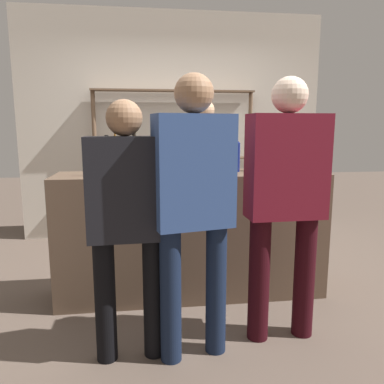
# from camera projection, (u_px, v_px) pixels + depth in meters

# --- Properties ---
(ground_plane) EXTENTS (16.00, 16.00, 0.00)m
(ground_plane) POSITION_uv_depth(u_px,v_px,m) (192.00, 293.00, 3.20)
(ground_plane) COLOR brown
(bar_counter) EXTENTS (2.18, 0.51, 1.03)m
(bar_counter) POSITION_uv_depth(u_px,v_px,m) (192.00, 235.00, 3.12)
(bar_counter) COLOR brown
(bar_counter) RESTS_ON ground_plane
(back_wall) EXTENTS (3.78, 0.12, 2.80)m
(back_wall) POSITION_uv_depth(u_px,v_px,m) (173.00, 127.00, 4.78)
(back_wall) COLOR beige
(back_wall) RESTS_ON ground_plane
(back_shelf) EXTENTS (1.98, 0.18, 1.84)m
(back_shelf) POSITION_uv_depth(u_px,v_px,m) (175.00, 143.00, 4.64)
(back_shelf) COLOR brown
(back_shelf) RESTS_ON ground_plane
(counter_bottle_0) EXTENTS (0.08, 0.08, 0.36)m
(counter_bottle_0) POSITION_uv_depth(u_px,v_px,m) (134.00, 158.00, 2.86)
(counter_bottle_0) COLOR black
(counter_bottle_0) RESTS_ON bar_counter
(counter_bottle_1) EXTENTS (0.08, 0.08, 0.36)m
(counter_bottle_1) POSITION_uv_depth(u_px,v_px,m) (268.00, 155.00, 3.16)
(counter_bottle_1) COLOR silver
(counter_bottle_1) RESTS_ON bar_counter
(counter_bottle_2) EXTENTS (0.08, 0.08, 0.35)m
(counter_bottle_2) POSITION_uv_depth(u_px,v_px,m) (163.00, 158.00, 2.88)
(counter_bottle_2) COLOR black
(counter_bottle_2) RESTS_ON bar_counter
(counter_bottle_3) EXTENTS (0.08, 0.08, 0.38)m
(counter_bottle_3) POSITION_uv_depth(u_px,v_px,m) (235.00, 154.00, 3.12)
(counter_bottle_3) COLOR #0F1956
(counter_bottle_3) RESTS_ON bar_counter
(counter_bottle_4) EXTENTS (0.08, 0.08, 0.32)m
(counter_bottle_4) POSITION_uv_depth(u_px,v_px,m) (311.00, 158.00, 3.00)
(counter_bottle_4) COLOR #0F1956
(counter_bottle_4) RESTS_ON bar_counter
(counter_bottle_5) EXTENTS (0.08, 0.08, 0.31)m
(counter_bottle_5) POSITION_uv_depth(u_px,v_px,m) (107.00, 160.00, 2.84)
(counter_bottle_5) COLOR silver
(counter_bottle_5) RESTS_ON bar_counter
(wine_glass) EXTENTS (0.07, 0.07, 0.17)m
(wine_glass) POSITION_uv_depth(u_px,v_px,m) (259.00, 157.00, 3.09)
(wine_glass) COLOR silver
(wine_glass) RESTS_ON bar_counter
(ice_bucket) EXTENTS (0.19, 0.19, 0.24)m
(ice_bucket) POSITION_uv_depth(u_px,v_px,m) (139.00, 158.00, 3.04)
(ice_bucket) COLOR #B2B2B7
(ice_bucket) RESTS_ON bar_counter
(cork_jar) EXTENTS (0.14, 0.14, 0.15)m
(cork_jar) POSITION_uv_depth(u_px,v_px,m) (190.00, 163.00, 3.12)
(cork_jar) COLOR silver
(cork_jar) RESTS_ON bar_counter
(customer_right) EXTENTS (0.50, 0.23, 1.70)m
(customer_right) POSITION_uv_depth(u_px,v_px,m) (286.00, 192.00, 2.38)
(customer_right) COLOR black
(customer_right) RESTS_ON ground_plane
(customer_center) EXTENTS (0.49, 0.29, 1.69)m
(customer_center) POSITION_uv_depth(u_px,v_px,m) (194.00, 198.00, 2.16)
(customer_center) COLOR #121C33
(customer_center) RESTS_ON ground_plane
(customer_left) EXTENTS (0.46, 0.21, 1.55)m
(customer_left) POSITION_uv_depth(u_px,v_px,m) (127.00, 214.00, 2.16)
(customer_left) COLOR black
(customer_left) RESTS_ON ground_plane
(server_behind_counter) EXTENTS (0.41, 0.22, 1.68)m
(server_behind_counter) POSITION_uv_depth(u_px,v_px,m) (204.00, 166.00, 3.93)
(server_behind_counter) COLOR black
(server_behind_counter) RESTS_ON ground_plane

